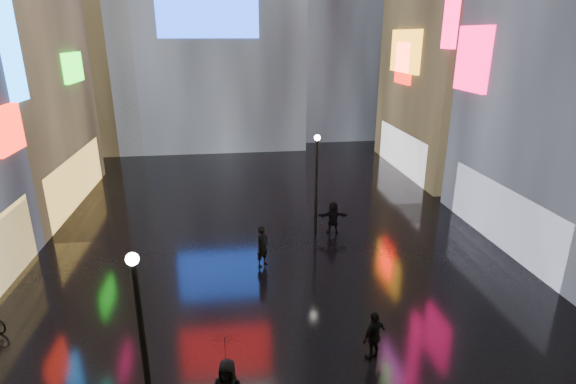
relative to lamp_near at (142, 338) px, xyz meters
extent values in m
plane|color=black|center=(4.06, 12.14, -2.94)|extent=(140.00, 140.00, 0.00)
cube|color=#FF1B0C|center=(-6.79, 10.46, 3.12)|extent=(0.25, 2.24, 1.94)
cube|color=#147BFF|center=(-6.79, 12.14, 8.06)|extent=(0.25, 1.40, 8.00)
cube|color=#FFC659|center=(-7.04, 18.14, -1.44)|extent=(0.20, 10.00, 3.00)
cube|color=#1AE819|center=(-6.79, 19.97, 4.97)|extent=(0.25, 3.00, 1.71)
cube|color=white|center=(15.16, 9.14, -1.44)|extent=(0.20, 9.00, 3.00)
cube|color=#FF0C52|center=(14.91, 13.27, 5.64)|extent=(0.25, 2.99, 3.26)
cube|color=white|center=(15.16, 22.14, -1.44)|extent=(0.20, 9.00, 3.00)
cube|color=#FF9E19|center=(14.91, 22.46, 5.71)|extent=(0.25, 4.92, 2.91)
cube|color=#FF1B0C|center=(14.91, 22.58, 4.90)|extent=(0.25, 2.63, 2.87)
cube|color=#194CFF|center=(1.06, 29.04, 9.06)|extent=(8.00, 0.20, 5.00)
cylinder|color=black|center=(0.00, 0.00, -0.44)|extent=(0.16, 0.16, 5.00)
sphere|color=white|center=(0.00, 0.00, 2.11)|extent=(0.30, 0.30, 0.30)
cylinder|color=black|center=(6.52, 11.69, -0.44)|extent=(0.16, 0.16, 5.00)
sphere|color=white|center=(6.52, 11.69, 2.11)|extent=(0.30, 0.30, 0.30)
imported|color=black|center=(6.49, 2.01, -2.10)|extent=(1.06, 0.88, 1.70)
imported|color=black|center=(7.41, 11.57, -2.08)|extent=(1.64, 0.66, 1.72)
imported|color=black|center=(3.53, 8.60, -2.01)|extent=(0.80, 0.79, 1.87)
imported|color=black|center=(1.94, 0.18, -0.65)|extent=(1.28, 1.28, 0.83)
camera|label=1|loc=(2.24, -9.30, 6.81)|focal=28.00mm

